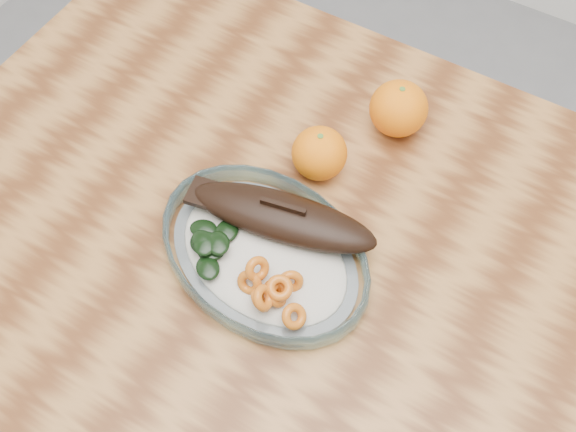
% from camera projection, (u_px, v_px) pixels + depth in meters
% --- Properties ---
extents(ground, '(3.00, 3.00, 0.00)m').
position_uv_depth(ground, '(312.00, 426.00, 1.56)').
color(ground, slate).
rests_on(ground, ground).
extents(dining_table, '(1.20, 0.80, 0.75)m').
position_uv_depth(dining_table, '(325.00, 291.00, 1.01)').
color(dining_table, '#5C3015').
rests_on(dining_table, ground).
extents(plated_meal, '(0.63, 0.63, 0.08)m').
position_uv_depth(plated_meal, '(265.00, 249.00, 0.92)').
color(plated_meal, white).
rests_on(plated_meal, dining_table).
extents(orange_left, '(0.08, 0.08, 0.08)m').
position_uv_depth(orange_left, '(319.00, 153.00, 0.97)').
color(orange_left, orange).
rests_on(orange_left, dining_table).
extents(orange_right, '(0.08, 0.08, 0.08)m').
position_uv_depth(orange_right, '(399.00, 108.00, 1.01)').
color(orange_right, orange).
rests_on(orange_right, dining_table).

